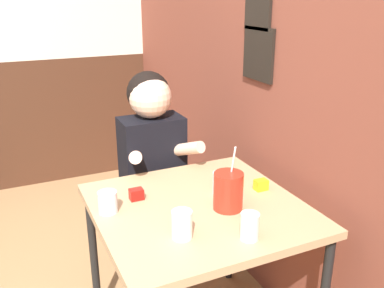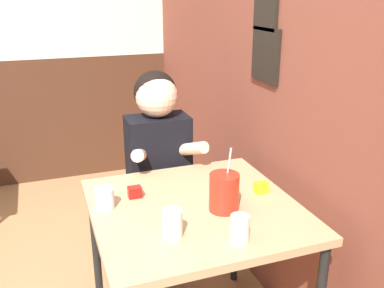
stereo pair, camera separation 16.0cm
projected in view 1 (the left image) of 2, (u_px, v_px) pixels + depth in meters
The scene contains 10 objects.
brick_wall_right at pixel (211, 39), 2.72m from camera, with size 0.08×4.57×2.70m.
main_table at pixel (198, 220), 1.88m from camera, with size 0.88×0.87×0.77m.
person_seated at pixel (153, 172), 2.40m from camera, with size 0.42×0.42×1.25m.
cocktail_pitcher at pixel (228, 191), 1.81m from camera, with size 0.13×0.13×0.28m.
glass_near_pitcher at pixel (221, 183), 1.96m from camera, with size 0.07×0.07×0.10m.
glass_center at pixel (182, 224), 1.60m from camera, with size 0.08×0.08×0.11m.
glass_far_side at pixel (250, 226), 1.59m from camera, with size 0.07×0.07×0.11m.
glass_by_brick at pixel (108, 202), 1.79m from camera, with size 0.08×0.08×0.09m.
condiment_ketchup at pixel (136, 194), 1.90m from camera, with size 0.06×0.04×0.05m.
condiment_mustard at pixel (261, 185), 2.00m from camera, with size 0.06×0.04×0.05m.
Camera 1 is at (0.19, -1.20, 1.65)m, focal length 40.00 mm.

